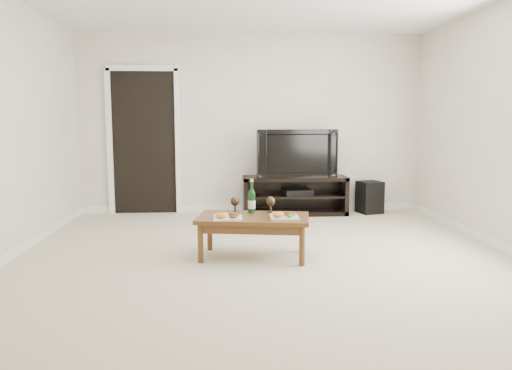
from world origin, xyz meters
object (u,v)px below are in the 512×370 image
object	(u,v)px
television	(295,153)
subwoofer	(370,197)
coffee_table	(253,237)
media_console	(295,195)

from	to	relation	value
television	subwoofer	size ratio (longest dim) A/B	2.53
subwoofer	coffee_table	xyz separation A→B (m)	(-1.84, -2.27, -0.02)
media_console	coffee_table	world-z (taller)	media_console
subwoofer	coffee_table	world-z (taller)	subwoofer
media_console	coffee_table	size ratio (longest dim) A/B	1.37
media_console	coffee_table	distance (m)	2.35
media_console	subwoofer	size ratio (longest dim) A/B	3.19
television	coffee_table	distance (m)	2.45
television	subwoofer	distance (m)	1.29
subwoofer	coffee_table	distance (m)	2.92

